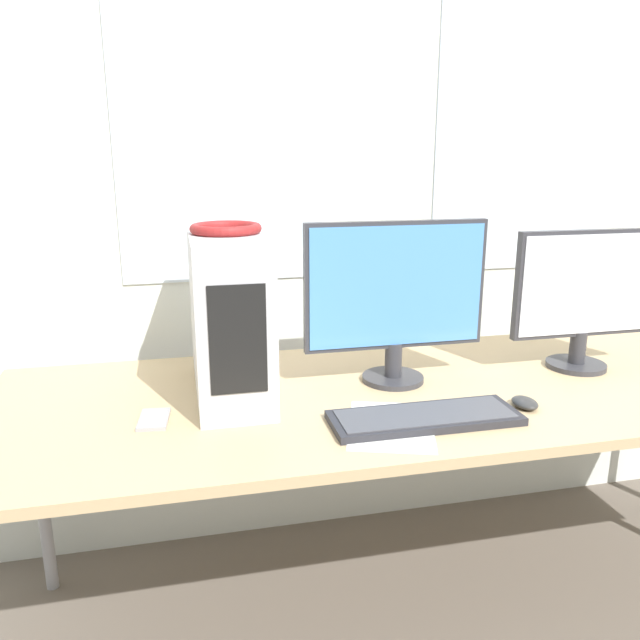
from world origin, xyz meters
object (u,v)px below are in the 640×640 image
at_px(mouse, 525,403).
at_px(cell_phone, 154,419).
at_px(headphones, 226,228).
at_px(monitor_main, 396,296).
at_px(monitor_right_near, 584,295).
at_px(keyboard, 425,418).
at_px(pc_tower, 229,315).

bearing_deg(mouse, cell_phone, 172.33).
bearing_deg(headphones, mouse, -20.96).
height_order(monitor_main, monitor_right_near, monitor_main).
height_order(keyboard, cell_phone, keyboard).
xyz_separation_m(monitor_right_near, cell_phone, (-1.31, -0.13, -0.23)).
distance_m(headphones, monitor_main, 0.52).
xyz_separation_m(pc_tower, headphones, (-0.00, 0.00, 0.24)).
bearing_deg(mouse, headphones, 159.04).
bearing_deg(monitor_main, cell_phone, -168.59).
bearing_deg(cell_phone, mouse, -2.04).
bearing_deg(monitor_right_near, mouse, -142.52).
bearing_deg(keyboard, mouse, 5.20).
bearing_deg(mouse, monitor_main, 135.83).
distance_m(pc_tower, mouse, 0.84).
bearing_deg(keyboard, monitor_main, 86.26).
height_order(pc_tower, headphones, headphones).
height_order(pc_tower, cell_phone, pc_tower).
relative_size(monitor_main, mouse, 6.16).
xyz_separation_m(pc_tower, mouse, (0.76, -0.29, -0.22)).
height_order(monitor_right_near, cell_phone, monitor_right_near).
bearing_deg(pc_tower, monitor_main, -2.26).
bearing_deg(monitor_main, keyboard, -93.74).
bearing_deg(cell_phone, monitor_main, 17.04).
distance_m(monitor_main, keyboard, 0.39).
height_order(headphones, cell_phone, headphones).
bearing_deg(pc_tower, cell_phone, -143.34).
relative_size(pc_tower, mouse, 5.57).
bearing_deg(headphones, cell_phone, -143.19).
relative_size(monitor_main, keyboard, 1.11).
bearing_deg(monitor_right_near, keyboard, -155.89).
relative_size(monitor_right_near, cell_phone, 3.56).
bearing_deg(cell_phone, pc_tower, 42.29).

